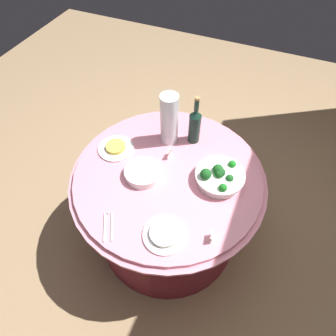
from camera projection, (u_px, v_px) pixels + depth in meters
name	position (u px, v px, depth m)	size (l,w,h in m)	color
ground_plane	(168.00, 231.00, 2.28)	(6.00, 6.00, 0.00)	#9E7F5B
buffet_table	(168.00, 206.00, 1.98)	(1.16, 1.16, 0.74)	maroon
broccoli_bowl	(219.00, 176.00, 1.63)	(0.28, 0.28, 0.12)	white
plate_stack	(143.00, 173.00, 1.67)	(0.21, 0.21, 0.05)	white
wine_bottle	(195.00, 125.00, 1.77)	(0.07, 0.07, 0.34)	#122E23
decorative_fruit_vase	(169.00, 121.00, 1.75)	(0.11, 0.11, 0.34)	silver
serving_tongs	(108.00, 226.00, 1.48)	(0.16, 0.12, 0.01)	silver
food_plate_rice	(165.00, 234.00, 1.44)	(0.22, 0.22, 0.03)	white
food_plate_fried_egg	(116.00, 148.00, 1.81)	(0.22, 0.22, 0.03)	white
label_placard_front	(211.00, 237.00, 1.42)	(0.05, 0.02, 0.05)	white
label_placard_mid	(169.00, 153.00, 1.75)	(0.05, 0.01, 0.05)	white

